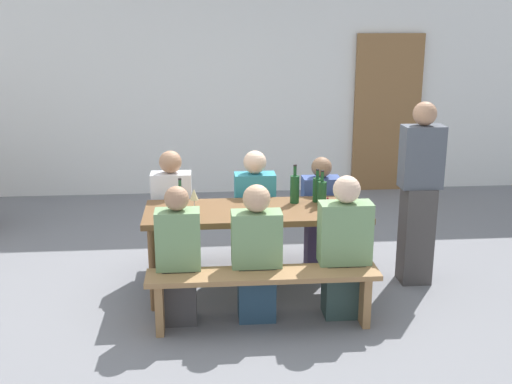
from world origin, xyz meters
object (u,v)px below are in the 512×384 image
wine_bottle_2 (181,206)px  wine_glass_2 (250,197)px  seated_guest_far_0 (172,215)px  seated_guest_near_0 (179,259)px  seated_guest_near_2 (344,251)px  seated_guest_far_1 (255,214)px  wine_glass_1 (194,195)px  seated_guest_far_2 (320,216)px  wooden_door (387,114)px  wine_bottle_0 (317,189)px  tasting_table (256,219)px  wine_bottle_3 (295,188)px  standing_host (419,197)px  bench_near (263,285)px  seated_guest_near_1 (257,256)px  bench_far (250,229)px  wine_glass_0 (328,202)px  wine_bottle_1 (322,193)px

wine_bottle_2 → wine_glass_2: wine_bottle_2 is taller
wine_bottle_2 → seated_guest_far_0: (-0.11, 0.78, -0.33)m
seated_guest_near_0 → seated_guest_near_2: bearing=-90.0°
seated_guest_far_0 → seated_guest_far_1: (0.76, 0.00, -0.01)m
wine_bottle_2 → wine_glass_1: (0.10, 0.29, 0.00)m
seated_guest_far_2 → seated_guest_near_2: bearing=0.3°
wooden_door → seated_guest_near_0: (-2.68, -3.70, -0.53)m
wine_glass_1 → seated_guest_far_1: bearing=41.6°
wooden_door → seated_guest_far_2: (-1.39, -2.70, -0.54)m
wine_bottle_0 → seated_guest_near_2: (0.10, -0.68, -0.31)m
seated_guest_near_2 → tasting_table: bearing=52.5°
wine_bottle_0 → wine_glass_2: size_ratio=1.74×
wine_bottle_0 → wine_glass_2: wine_bottle_0 is taller
wooden_door → wine_glass_2: bearing=-122.7°
wine_bottle_2 → seated_guest_near_0: size_ratio=0.32×
seated_guest_near_2 → seated_guest_far_1: 1.18m
wine_bottle_2 → seated_guest_far_2: size_ratio=0.33×
wine_bottle_3 → wine_glass_1: wine_bottle_3 is taller
standing_host → wine_bottle_3: bearing=-3.1°
wooden_door → bench_near: bearing=-117.9°
seated_guest_near_1 → seated_guest_far_0: size_ratio=0.95×
tasting_table → seated_guest_far_2: seated_guest_far_2 is taller
seated_guest_far_0 → wine_glass_2: bearing=50.5°
seated_guest_far_1 → wine_bottle_3: bearing=42.9°
wooden_door → seated_guest_far_2: 3.09m
wine_glass_2 → wine_bottle_3: bearing=28.2°
wooden_door → seated_guest_near_1: size_ratio=1.91×
seated_guest_far_0 → seated_guest_near_0: bearing=5.1°
bench_far → bench_near: bearing=-90.0°
wine_bottle_2 → wine_glass_1: size_ratio=1.90×
wine_glass_0 → seated_guest_near_0: seated_guest_near_0 is taller
seated_guest_far_0 → seated_guest_near_1: bearing=34.6°
wine_bottle_1 → wine_glass_1: (-1.09, -0.06, 0.02)m
wine_bottle_3 → seated_guest_near_1: (-0.39, -0.66, -0.36)m
seated_guest_near_2 → wine_bottle_0: bearing=8.5°
wine_glass_1 → seated_guest_far_1: size_ratio=0.16×
seated_guest_near_0 → seated_guest_far_0: 1.01m
standing_host → bench_far: bearing=-20.9°
tasting_table → wine_glass_2: wine_glass_2 is taller
wooden_door → wine_glass_2: 3.88m
bench_near → seated_guest_near_0: 0.68m
bench_near → seated_guest_near_1: (-0.04, 0.15, 0.17)m
bench_far → wine_bottle_3: (0.35, -0.49, 0.53)m
bench_near → bench_far: size_ratio=1.00×
bench_far → standing_host: standing_host is taller
wine_bottle_3 → seated_guest_far_1: bearing=132.9°
seated_guest_far_2 → wooden_door: bearing=152.7°
tasting_table → wine_bottle_3: 0.44m
seated_guest_near_2 → bench_far: bearing=29.6°
wine_glass_2 → wine_glass_0: bearing=-14.7°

